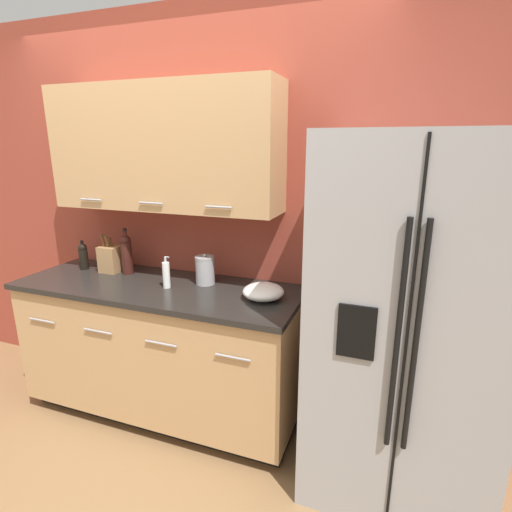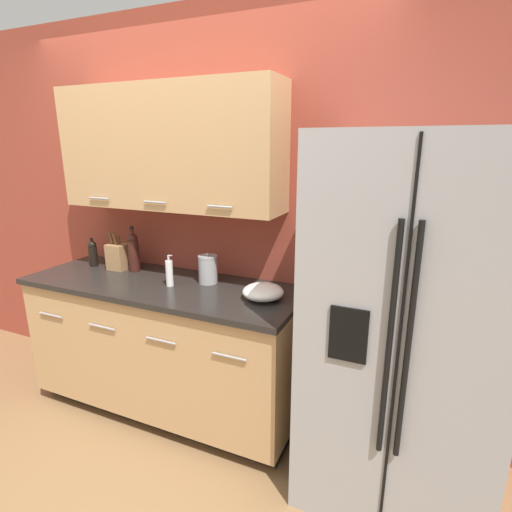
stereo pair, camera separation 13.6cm
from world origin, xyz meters
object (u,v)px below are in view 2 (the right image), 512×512
Objects in this scene: refrigerator at (404,327)px; mixing_bowl at (263,292)px; knife_block at (118,256)px; oil_bottle at (93,253)px; wine_bottle at (134,251)px; soap_dispenser at (169,273)px; steel_canister at (208,269)px.

mixing_bowl is (-0.77, 0.06, 0.05)m from refrigerator.
oil_bottle is at bearing -176.09° from knife_block.
knife_block is at bearing -178.19° from wine_bottle.
knife_block is 1.33× the size of oil_bottle.
wine_bottle is (0.13, 0.00, 0.05)m from knife_block.
soap_dispenser is (0.54, -0.15, -0.01)m from knife_block.
soap_dispenser is at bearing -177.25° from mixing_bowl.
refrigerator reaches higher than knife_block.
steel_canister is 0.83× the size of mixing_bowl.
oil_bottle is at bearing -179.03° from steel_canister.
oil_bottle is 1.38m from mixing_bowl.
mixing_bowl is at bearing 2.75° from soap_dispenser.
steel_canister is at bearing 0.06° from knife_block.
refrigerator is 6.74× the size of knife_block.
oil_bottle is at bearing -176.88° from wine_bottle.
wine_bottle is 0.36m from oil_bottle.
oil_bottle reaches higher than mixing_bowl.
refrigerator is at bearing -4.21° from mixing_bowl.
wine_bottle is (-1.79, 0.18, 0.15)m from refrigerator.
refrigerator is at bearing -4.20° from oil_bottle.
wine_bottle reaches higher than mixing_bowl.
wine_bottle reaches higher than oil_bottle.
knife_block is at bearing 174.86° from refrigerator.
mixing_bowl is (1.38, -0.10, -0.05)m from oil_bottle.
steel_canister is (0.95, 0.02, -0.01)m from oil_bottle.
knife_block is 1.39× the size of steel_canister.
knife_block is at bearing 3.91° from oil_bottle.
soap_dispenser reaches higher than mixing_bowl.
oil_bottle is 0.87× the size of mixing_bowl.
wine_bottle is at bearing 3.12° from oil_bottle.
wine_bottle reaches higher than soap_dispenser.
mixing_bowl is at bearing -6.74° from wine_bottle.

